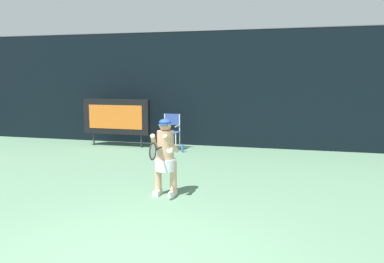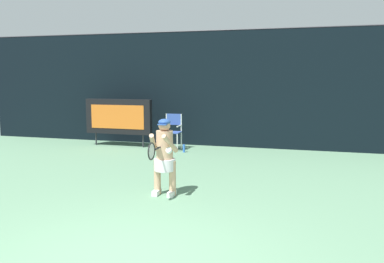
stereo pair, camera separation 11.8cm
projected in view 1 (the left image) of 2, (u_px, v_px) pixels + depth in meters
The scene contains 6 objects.
backdrop_screen at pixel (237, 89), 12.49m from camera, with size 18.00×0.12×3.66m.
scoreboard at pixel (117, 117), 12.68m from camera, with size 2.20×0.21×1.50m.
umpire_chair at pixel (171, 129), 12.18m from camera, with size 0.52×0.44×1.08m.
water_bottle at pixel (182, 148), 11.76m from camera, with size 0.07×0.07×0.27m.
tennis_player at pixel (165, 154), 7.42m from camera, with size 0.52×0.59×1.44m.
tennis_racket at pixel (153, 151), 6.89m from camera, with size 0.03×0.60×0.31m.
Camera 1 is at (1.90, -3.98, 2.20)m, focal length 37.52 mm.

